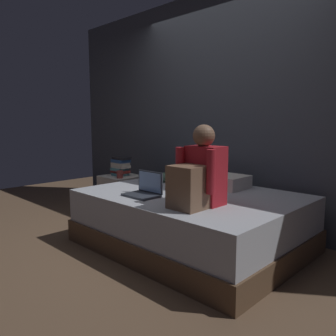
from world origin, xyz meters
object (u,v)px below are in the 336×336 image
laptop (145,190)px  book_stack (121,166)px  nightstand (122,196)px  person_sitting (199,175)px  pillow (220,180)px  mug (120,174)px  clothes_pile (172,176)px  bed (191,220)px

laptop → book_stack: bearing=152.7°
nightstand → person_sitting: (1.65, -0.50, 0.51)m
person_sitting → pillow: 0.87m
pillow → mug: size_ratio=6.22×
pillow → mug: bearing=-161.2°
mug → clothes_pile: (0.59, 0.28, 0.01)m
mug → clothes_pile: size_ratio=0.29×
nightstand → mug: size_ratio=5.78×
person_sitting → laptop: (-0.58, -0.06, -0.20)m
person_sitting → mug: (-1.52, 0.38, -0.21)m
nightstand → book_stack: size_ratio=2.10×
nightstand → pillow: (1.31, 0.28, 0.33)m
bed → mug: size_ratio=22.22×
bed → person_sitting: person_sitting is taller
pillow → book_stack: 1.36m
bed → person_sitting: size_ratio=3.05×
nightstand → pillow: 1.38m
book_stack → laptop: bearing=-27.3°
person_sitting → pillow: size_ratio=1.17×
person_sitting → nightstand: bearing=163.3°
mug → person_sitting: bearing=-13.8°
nightstand → clothes_pile: clothes_pile is taller
nightstand → clothes_pile: 0.80m
person_sitting → book_stack: bearing=163.3°
clothes_pile → nightstand: bearing=-167.2°
nightstand → book_stack: bearing=159.2°
person_sitting → pillow: (-0.35, 0.78, -0.19)m
bed → pillow: size_ratio=3.57×
person_sitting → mug: 1.58m
pillow → nightstand: bearing=-167.9°
mug → nightstand: bearing=137.3°
pillow → clothes_pile: size_ratio=1.81×
person_sitting → book_stack: 1.75m
person_sitting → mug: size_ratio=7.28×
bed → clothes_pile: 0.74m
book_stack → mug: bearing=-40.3°
nightstand → book_stack: 0.38m
nightstand → person_sitting: bearing=-16.7°
nightstand → book_stack: (-0.02, 0.01, 0.38)m
person_sitting → clothes_pile: (-0.93, 0.66, -0.20)m
book_stack → clothes_pile: size_ratio=0.80×
bed → person_sitting: bearing=-42.8°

